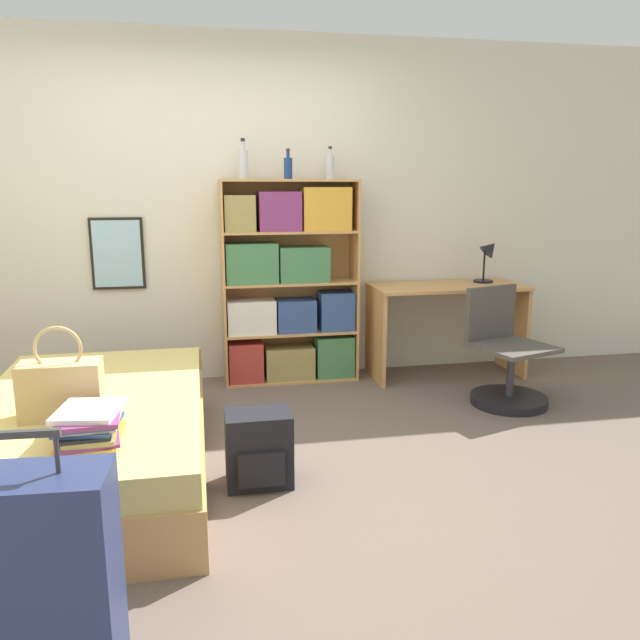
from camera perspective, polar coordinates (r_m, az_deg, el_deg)
The scene contains 14 objects.
ground_plane at distance 3.53m, azimuth -8.28°, elevation -13.02°, with size 14.00×14.00×0.00m, color #66564C.
wall_back at distance 4.87m, azimuth -9.82°, elevation 9.71°, with size 10.00×0.09×2.60m.
bed at distance 3.51m, azimuth -20.15°, elevation -10.07°, with size 1.15×1.94×0.43m.
handbag at distance 3.18m, azimuth -22.57°, elevation -5.76°, with size 0.37×0.18×0.44m.
book_stack_on_bed at distance 2.87m, azimuth -20.35°, elevation -9.00°, with size 0.30×0.38×0.15m.
suitcase at distance 2.14m, azimuth -26.47°, elevation -21.33°, with size 0.61×0.27×0.85m.
bookcase at distance 4.77m, azimuth -2.90°, elevation 2.98°, with size 1.03×0.30×1.54m.
bottle_green at distance 4.68m, azimuth -7.03°, elevation 14.01°, with size 0.07×0.07×0.29m.
bottle_brown at distance 4.69m, azimuth -2.94°, elevation 13.76°, with size 0.06×0.06×0.22m.
bottle_clear at distance 4.81m, azimuth 0.93°, elevation 13.84°, with size 0.06×0.06×0.24m.
desk at distance 5.03m, azimuth 11.50°, elevation 0.68°, with size 1.20×0.53×0.73m.
desk_lamp at distance 5.19m, azimuth 15.19°, elevation 5.82°, with size 0.21×0.15×0.36m.
desk_chair at distance 4.55m, azimuth 16.62°, elevation -4.32°, with size 0.60×0.60×0.80m.
backpack at distance 3.24m, azimuth -5.62°, elevation -11.65°, with size 0.33×0.27×0.38m.
Camera 1 is at (-0.12, -3.19, 1.50)m, focal length 35.00 mm.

